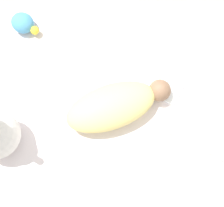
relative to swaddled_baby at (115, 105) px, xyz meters
The scene contains 6 objects.
ground_plane 0.27m from the swaddled_baby, 135.36° to the left, with size 12.00×12.00×0.00m, color #B2A893.
bed_mattress 0.17m from the swaddled_baby, 135.36° to the left, with size 1.37×1.04×0.19m.
burp_cloth 0.26m from the swaddled_baby, 64.85° to the left, with size 0.24×0.15×0.02m.
swaddled_baby is the anchor object (origin of this frame).
pillow 0.47m from the swaddled_baby, 26.68° to the left, with size 0.30×0.38×0.09m.
turtle_plush 0.62m from the swaddled_baby, 167.58° to the left, with size 0.15×0.10×0.09m.
Camera 1 is at (0.20, -0.34, 1.60)m, focal length 50.00 mm.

